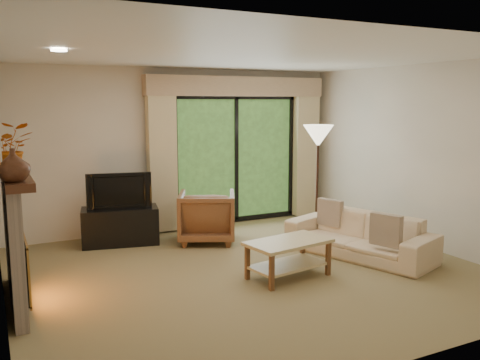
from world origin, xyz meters
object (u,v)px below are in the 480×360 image
coffee_table (288,259)px  armchair (207,216)px  media_console (120,226)px  sofa (359,235)px

coffee_table → armchair: bearing=88.3°
media_console → sofa: (2.74, -2.04, 0.02)m
armchair → sofa: armchair is taller
media_console → sofa: bearing=-25.0°
coffee_table → media_console: bearing=112.6°
armchair → media_console: bearing=5.0°
sofa → coffee_table: size_ratio=1.98×
media_console → coffee_table: size_ratio=1.09×
media_console → sofa: sofa is taller
media_console → sofa: 3.41m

